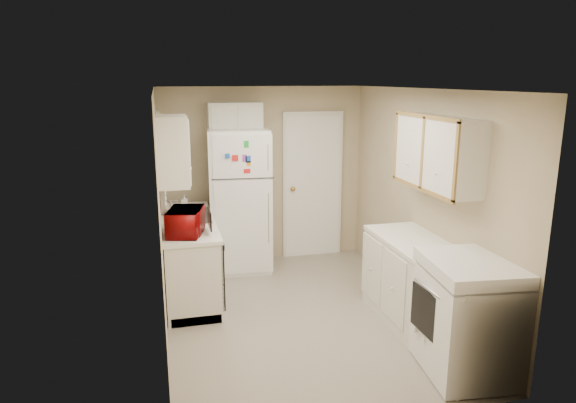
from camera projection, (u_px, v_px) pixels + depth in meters
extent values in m
plane|color=#ABA191|center=(299.00, 315.00, 5.58)|extent=(3.80, 3.80, 0.00)
plane|color=white|center=(300.00, 89.00, 5.02)|extent=(3.80, 3.80, 0.00)
plane|color=tan|center=(161.00, 216.00, 4.96)|extent=(3.80, 3.80, 0.00)
plane|color=tan|center=(423.00, 200.00, 5.63)|extent=(3.80, 3.80, 0.00)
plane|color=tan|center=(263.00, 175.00, 7.09)|extent=(2.80, 2.80, 0.00)
plane|color=tan|center=(374.00, 274.00, 3.51)|extent=(2.80, 2.80, 0.00)
cube|color=silver|center=(190.00, 257.00, 6.06)|extent=(0.60, 1.80, 0.90)
cube|color=black|center=(220.00, 269.00, 5.55)|extent=(0.03, 0.58, 0.72)
cube|color=gray|center=(187.00, 220.00, 6.11)|extent=(0.54, 0.74, 0.16)
imported|color=#9C0A0B|center=(186.00, 221.00, 5.38)|extent=(0.54, 0.38, 0.33)
imported|color=white|center=(184.00, 200.00, 6.51)|extent=(0.09, 0.09, 0.16)
cube|color=silver|center=(161.00, 159.00, 5.87)|extent=(0.10, 0.98, 1.08)
cube|color=silver|center=(172.00, 151.00, 5.07)|extent=(0.30, 0.45, 0.70)
cube|color=white|center=(239.00, 200.00, 6.78)|extent=(0.83, 0.81, 1.88)
cube|color=silver|center=(235.00, 118.00, 6.66)|extent=(0.70, 0.30, 0.40)
cube|color=white|center=(312.00, 186.00, 7.26)|extent=(0.86, 0.06, 2.08)
cube|color=silver|center=(430.00, 295.00, 4.98)|extent=(0.60, 2.00, 0.90)
cube|color=white|center=(467.00, 316.00, 4.40)|extent=(0.78, 0.92, 1.03)
cube|color=silver|center=(438.00, 153.00, 4.98)|extent=(0.30, 1.20, 0.70)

